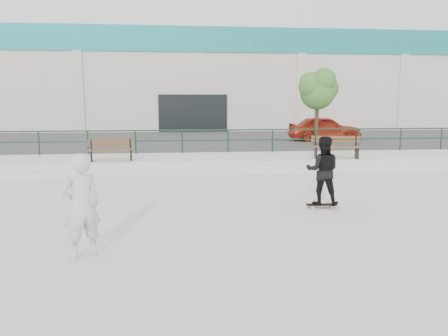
{
  "coord_description": "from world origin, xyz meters",
  "views": [
    {
      "loc": [
        -1.27,
        -8.2,
        2.79
      ],
      "look_at": [
        -0.14,
        2.0,
        1.19
      ],
      "focal_mm": 35.0,
      "sensor_mm": 36.0,
      "label": 1
    }
  ],
  "objects": [
    {
      "name": "ground",
      "position": [
        0.0,
        0.0,
        0.0
      ],
      "size": [
        120.0,
        120.0,
        0.0
      ],
      "primitive_type": "plane",
      "color": "beige",
      "rests_on": "ground"
    },
    {
      "name": "ledge",
      "position": [
        0.0,
        9.5,
        0.25
      ],
      "size": [
        30.0,
        3.0,
        0.5
      ],
      "primitive_type": "cube",
      "color": "silver",
      "rests_on": "ground"
    },
    {
      "name": "parking_strip",
      "position": [
        0.0,
        18.0,
        0.25
      ],
      "size": [
        60.0,
        14.0,
        0.5
      ],
      "primitive_type": "cube",
      "color": "#404040",
      "rests_on": "ground"
    },
    {
      "name": "railing",
      "position": [
        -0.0,
        10.8,
        1.24
      ],
      "size": [
        28.0,
        0.06,
        1.03
      ],
      "color": "#153A22",
      "rests_on": "ledge"
    },
    {
      "name": "commercial_building",
      "position": [
        -0.0,
        31.99,
        4.58
      ],
      "size": [
        44.2,
        16.33,
        8.0
      ],
      "color": "silver",
      "rests_on": "ground"
    },
    {
      "name": "bench_left",
      "position": [
        -3.74,
        8.77,
        0.9
      ],
      "size": [
        1.81,
        0.75,
        0.81
      ],
      "rotation": [
        0.0,
        0.0,
        0.14
      ],
      "color": "brown",
      "rests_on": "ledge"
    },
    {
      "name": "bench_right",
      "position": [
        5.08,
        8.52,
        0.94
      ],
      "size": [
        2.0,
        0.94,
        0.89
      ],
      "rotation": [
        0.0,
        0.0,
        -0.21
      ],
      "color": "brown",
      "rests_on": "ledge"
    },
    {
      "name": "tree",
      "position": [
        5.76,
        13.06,
        3.37
      ],
      "size": [
        2.15,
        1.91,
        3.83
      ],
      "color": "#433221",
      "rests_on": "parking_strip"
    },
    {
      "name": "red_car",
      "position": [
        7.2,
        16.02,
        1.2
      ],
      "size": [
        4.17,
        1.87,
        1.39
      ],
      "primitive_type": "imported",
      "rotation": [
        0.0,
        0.0,
        1.51
      ],
      "color": "#A72514",
      "rests_on": "parking_strip"
    },
    {
      "name": "skateboard",
      "position": [
        2.5,
        2.6,
        0.07
      ],
      "size": [
        0.79,
        0.25,
        0.09
      ],
      "rotation": [
        0.0,
        0.0,
        -0.06
      ],
      "color": "black",
      "rests_on": "ground"
    },
    {
      "name": "standing_skater",
      "position": [
        2.5,
        2.6,
        0.99
      ],
      "size": [
        1.03,
        0.91,
        1.78
      ],
      "primitive_type": "imported",
      "rotation": [
        0.0,
        0.0,
        2.83
      ],
      "color": "black",
      "rests_on": "skateboard"
    },
    {
      "name": "seated_skater",
      "position": [
        -2.96,
        -0.44,
        0.94
      ],
      "size": [
        0.82,
        0.73,
        1.88
      ],
      "primitive_type": "imported",
      "rotation": [
        0.0,
        0.0,
        3.67
      ],
      "color": "silver",
      "rests_on": "ground"
    }
  ]
}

